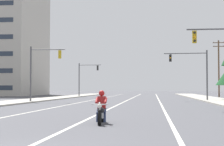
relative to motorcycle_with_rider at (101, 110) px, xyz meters
The scene contains 10 objects.
lane_stripe_center 36.53m from the motorcycle_with_rider, 91.57° to the left, with size 0.16×100.00×0.01m, color beige.
lane_stripe_left 36.95m from the motorcycle_with_rider, 98.81° to the left, with size 0.16×100.00×0.01m, color beige.
lane_stripe_right 36.64m from the motorcycle_with_rider, 85.22° to the left, with size 0.16×100.00×0.01m, color beige.
sidewalk_kerb_right 33.14m from the motorcycle_with_rider, 71.96° to the left, with size 4.40×110.00×0.14m, color #9E998E.
sidewalk_kerb_left 33.96m from the motorcycle_with_rider, 111.89° to the left, with size 4.40×110.00×0.14m, color #9E998E.
motorcycle_with_rider is the anchor object (origin of this frame).
traffic_signal_near_left 26.74m from the motorcycle_with_rider, 112.47° to the left, with size 3.92×0.47×6.20m.
traffic_signal_mid_right 31.81m from the motorcycle_with_rider, 76.61° to the left, with size 5.27×0.43×6.20m.
traffic_signal_mid_left 53.77m from the motorcycle_with_rider, 100.86° to the left, with size 4.17×0.37×6.20m.
utility_pole_right_far 53.60m from the motorcycle_with_rider, 75.06° to the left, with size 2.03×0.26×9.95m.
Camera 1 is at (3.46, -8.19, 1.55)m, focal length 61.29 mm.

